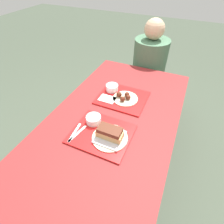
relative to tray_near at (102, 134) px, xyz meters
The scene contains 14 objects.
ground_plane 0.75m from the tray_near, 87.96° to the left, with size 12.00×12.00×0.00m, color #424C3D.
picnic_table 0.17m from the tray_near, 87.96° to the left, with size 0.91×1.72×0.73m.
picnic_bench_far 1.28m from the tray_near, 89.75° to the left, with size 0.86×0.28×0.43m.
tray_near is the anchor object (origin of this frame).
tray_far 0.42m from the tray_near, 92.34° to the left, with size 0.39×0.34×0.01m.
bowl_coleslaw_near 0.12m from the tray_near, 144.03° to the left, with size 0.10×0.10×0.05m.
brisket_sandwich_plate 0.08m from the tray_near, 13.07° to the right, with size 0.23×0.23×0.09m.
plastic_fork_near 0.18m from the tray_near, 156.71° to the right, with size 0.03×0.17×0.00m.
plastic_knife_near 0.16m from the tray_near, 153.59° to the right, with size 0.05×0.17×0.00m.
condiment_packet 0.08m from the tray_near, 92.52° to the left, with size 0.04×0.03×0.01m.
bowl_coleslaw_far 0.50m from the tray_near, 105.91° to the left, with size 0.10×0.10×0.05m.
wings_plate_far 0.41m from the tray_near, 88.94° to the left, with size 0.21×0.21×0.05m.
napkin_far 0.36m from the tray_near, 109.11° to the left, with size 0.13×0.09×0.01m.
person_seated_across 1.23m from the tray_near, 89.56° to the left, with size 0.38×0.38×0.73m.
Camera 1 is at (0.37, -0.82, 1.63)m, focal length 28.00 mm.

